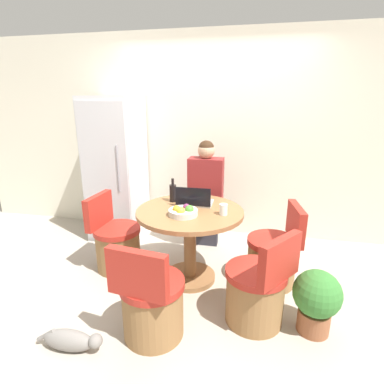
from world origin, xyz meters
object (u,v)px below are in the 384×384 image
object	(u,v)px
dining_table	(190,230)
fruit_bowl	(183,212)
laptop	(195,201)
cat	(71,340)
chair_right_side	(273,257)
person_seated	(206,191)
chair_left_side	(116,244)
chair_near_right_corner	(257,292)
potted_plant	(316,299)
refrigerator	(117,169)
chair_near_camera	(152,304)
bottle	(173,193)

from	to	relation	value
dining_table	fruit_bowl	world-z (taller)	fruit_bowl
laptop	cat	size ratio (longest dim) A/B	0.66
fruit_bowl	cat	xyz separation A→B (m)	(-0.63, -0.93, -0.71)
chair_right_side	person_seated	bearing A→B (deg)	-136.54
chair_left_side	chair_near_right_corner	world-z (taller)	same
chair_left_side	laptop	world-z (taller)	laptop
chair_near_right_corner	fruit_bowl	world-z (taller)	fruit_bowl
potted_plant	chair_near_right_corner	bearing A→B (deg)	177.63
cat	chair_right_side	bearing A→B (deg)	37.14
refrigerator	cat	size ratio (longest dim) A/B	3.44
chair_right_side	fruit_bowl	xyz separation A→B (m)	(-0.85, -0.26, 0.51)
person_seated	chair_near_right_corner	bearing A→B (deg)	116.50
refrigerator	cat	xyz separation A→B (m)	(0.51, -1.97, -0.83)
chair_right_side	laptop	bearing A→B (deg)	-101.10
person_seated	laptop	bearing A→B (deg)	87.37
dining_table	cat	bearing A→B (deg)	-121.35
chair_near_camera	potted_plant	bearing A→B (deg)	-157.86
chair_right_side	chair_left_side	size ratio (longest dim) A/B	1.00
chair_near_camera	cat	bearing A→B (deg)	34.55
bottle	cat	distance (m)	1.57
cat	bottle	bearing A→B (deg)	69.81
chair_right_side	chair_near_camera	distance (m)	1.32
chair_right_side	fruit_bowl	distance (m)	1.03
potted_plant	fruit_bowl	bearing A→B (deg)	162.25
chair_near_camera	fruit_bowl	bearing A→B (deg)	-89.53
chair_left_side	person_seated	xyz separation A→B (m)	(0.87, 0.68, 0.45)
fruit_bowl	bottle	bearing A→B (deg)	118.29
cat	person_seated	bearing A→B (deg)	67.34
chair_near_right_corner	laptop	world-z (taller)	laptop
chair_left_side	bottle	size ratio (longest dim) A/B	3.32
chair_near_right_corner	potted_plant	world-z (taller)	chair_near_right_corner
dining_table	cat	xyz separation A→B (m)	(-0.66, -1.08, -0.46)
chair_right_side	potted_plant	world-z (taller)	chair_right_side
dining_table	chair_near_right_corner	world-z (taller)	chair_near_right_corner
laptop	cat	world-z (taller)	laptop
dining_table	chair_right_side	bearing A→B (deg)	7.43
laptop	bottle	world-z (taller)	bottle
chair_right_side	bottle	world-z (taller)	bottle
refrigerator	chair_left_side	world-z (taller)	refrigerator
refrigerator	chair_left_side	size ratio (longest dim) A/B	2.22
chair_right_side	chair_left_side	world-z (taller)	same
chair_near_camera	chair_left_side	size ratio (longest dim) A/B	1.00
laptop	chair_right_side	bearing A→B (deg)	176.33
fruit_bowl	cat	world-z (taller)	fruit_bowl
refrigerator	potted_plant	bearing A→B (deg)	-31.69
refrigerator	chair_left_side	xyz separation A→B (m)	(0.34, -0.83, -0.63)
chair_near_camera	bottle	size ratio (longest dim) A/B	3.32
bottle	chair_right_side	bearing A→B (deg)	-5.71
chair_near_right_corner	bottle	xyz separation A→B (m)	(-0.89, 0.71, 0.57)
chair_near_camera	person_seated	xyz separation A→B (m)	(0.16, 1.56, 0.45)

